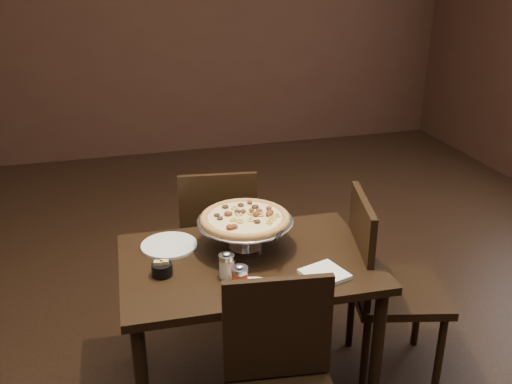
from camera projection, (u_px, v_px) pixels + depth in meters
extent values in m
cube|color=black|center=(244.00, 384.00, 2.73)|extent=(6.00, 7.00, 0.02)
cube|color=#321A13|center=(148.00, 9.00, 5.29)|extent=(6.00, 0.02, 2.80)
cube|color=black|center=(248.00, 263.00, 2.45)|extent=(1.11, 0.76, 0.04)
cylinder|color=black|center=(376.00, 354.00, 2.42)|extent=(0.05, 0.05, 0.64)
cylinder|color=black|center=(136.00, 305.00, 2.76)|extent=(0.05, 0.05, 0.64)
cylinder|color=black|center=(327.00, 280.00, 2.97)|extent=(0.05, 0.05, 0.64)
cylinder|color=silver|center=(245.00, 247.00, 2.54)|extent=(0.15, 0.15, 0.01)
cylinder|color=silver|center=(245.00, 235.00, 2.52)|extent=(0.03, 0.03, 0.11)
cylinder|color=silver|center=(245.00, 222.00, 2.49)|extent=(0.10, 0.10, 0.01)
cylinder|color=#99999E|center=(245.00, 221.00, 2.49)|extent=(0.42, 0.42, 0.01)
torus|color=#99999E|center=(245.00, 221.00, 2.49)|extent=(0.43, 0.43, 0.01)
cylinder|color=#A26030|center=(245.00, 219.00, 2.49)|extent=(0.38, 0.38, 0.01)
torus|color=#A26030|center=(245.00, 218.00, 2.49)|extent=(0.40, 0.40, 0.03)
cylinder|color=#D3B873|center=(245.00, 217.00, 2.48)|extent=(0.33, 0.33, 0.01)
cylinder|color=beige|center=(227.00, 268.00, 2.30)|extent=(0.06, 0.06, 0.08)
cylinder|color=silver|center=(227.00, 257.00, 2.28)|extent=(0.06, 0.06, 0.02)
ellipsoid|color=silver|center=(226.00, 253.00, 2.27)|extent=(0.03, 0.03, 0.01)
cylinder|color=maroon|center=(240.00, 281.00, 2.21)|extent=(0.06, 0.06, 0.08)
cylinder|color=silver|center=(240.00, 270.00, 2.19)|extent=(0.07, 0.07, 0.02)
ellipsoid|color=silver|center=(240.00, 266.00, 2.18)|extent=(0.04, 0.04, 0.01)
cylinder|color=black|center=(162.00, 269.00, 2.32)|extent=(0.09, 0.09, 0.05)
cube|color=tan|center=(158.00, 267.00, 2.31)|extent=(0.04, 0.03, 0.06)
cube|color=tan|center=(165.00, 266.00, 2.32)|extent=(0.04, 0.03, 0.06)
cube|color=white|center=(325.00, 274.00, 2.32)|extent=(0.20, 0.20, 0.02)
cylinder|color=white|center=(169.00, 245.00, 2.55)|extent=(0.25, 0.25, 0.01)
cylinder|color=white|center=(253.00, 295.00, 2.18)|extent=(0.24, 0.24, 0.01)
cone|color=silver|center=(279.00, 236.00, 2.35)|extent=(0.13, 0.13, 0.00)
cylinder|color=black|center=(279.00, 235.00, 2.35)|extent=(0.07, 0.10, 0.02)
cube|color=black|center=(217.00, 237.00, 3.21)|extent=(0.45, 0.45, 0.04)
cube|color=black|center=(218.00, 212.00, 2.95)|extent=(0.40, 0.08, 0.42)
cylinder|color=black|center=(242.00, 255.00, 3.46)|extent=(0.03, 0.03, 0.39)
cylinder|color=black|center=(189.00, 259.00, 3.42)|extent=(0.03, 0.03, 0.39)
cylinder|color=black|center=(249.00, 283.00, 3.16)|extent=(0.03, 0.03, 0.39)
cylinder|color=black|center=(190.00, 288.00, 3.12)|extent=(0.03, 0.03, 0.39)
cube|color=black|center=(278.00, 328.00, 2.05)|extent=(0.40, 0.08, 0.42)
cube|color=black|center=(397.00, 292.00, 2.66)|extent=(0.51, 0.51, 0.04)
cube|color=black|center=(361.00, 244.00, 2.56)|extent=(0.13, 0.42, 0.44)
cylinder|color=black|center=(440.00, 354.00, 2.59)|extent=(0.04, 0.04, 0.41)
cylinder|color=black|center=(418.00, 310.00, 2.91)|extent=(0.04, 0.04, 0.41)
cylinder|color=black|center=(365.00, 355.00, 2.59)|extent=(0.04, 0.04, 0.41)
cylinder|color=black|center=(351.00, 311.00, 2.90)|extent=(0.04, 0.04, 0.41)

